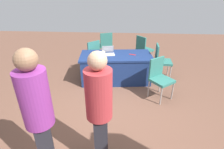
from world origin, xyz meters
The scene contains 12 objects.
ground_plane centered at (0.00, 0.00, 0.00)m, with size 14.40×14.40×0.00m, color brown.
table_foreground centered at (0.00, -1.49, 0.37)m, with size 1.97×1.07×0.74m.
chair_near_front centered at (-0.85, -2.77, 0.53)m, with size 0.62×0.62×0.94m.
chair_tucked_left centered at (0.76, -2.08, 0.54)m, with size 0.62×0.62×0.95m.
chair_tucked_right centered at (-1.23, -1.70, 0.56)m, with size 0.47×0.47×0.97m.
chair_aisle centered at (-1.03, -0.70, 0.54)m, with size 0.62×0.62×0.95m.
chair_back_row centered at (0.44, -3.05, 0.57)m, with size 0.57×0.57×0.98m.
person_presenter centered at (0.77, 1.33, 1.02)m, with size 0.46×0.46×1.82m.
person_attendee_standing centered at (0.09, 1.09, 0.96)m, with size 0.40×0.40×1.72m.
laptop_silver centered at (0.21, -1.53, 0.78)m, with size 0.37×0.35×0.21m.
yarn_ball centered at (0.34, -1.41, 0.81)m, with size 0.13×0.13×0.13m, color beige.
scissors_red centered at (-0.44, -1.53, 0.74)m, with size 0.18×0.04×0.01m, color red.
Camera 1 is at (-0.20, 2.89, 2.34)m, focal length 28.15 mm.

